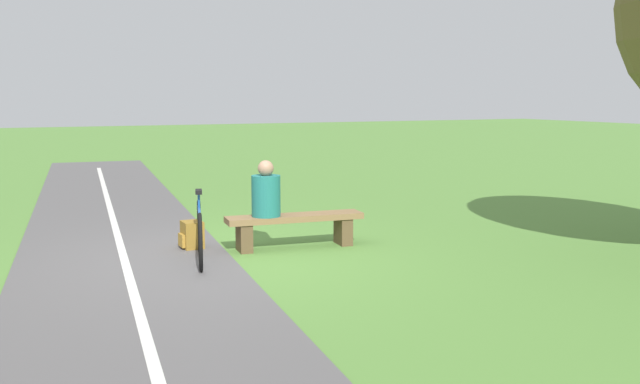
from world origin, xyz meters
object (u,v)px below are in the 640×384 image
Objects in this scene: bicycle at (200,232)px; backpack at (192,235)px; bench at (295,224)px; person_seated at (266,193)px.

bicycle is 4.43× the size of backpack.
backpack is at bearing -172.08° from bicycle.
bench is 2.54× the size of person_seated.
bench is at bearing 180.00° from person_seated.
person_seated is 0.44× the size of bicycle.
person_seated reaches higher than bench.
backpack is at bearing -21.34° from person_seated.
bench is 0.59m from person_seated.
person_seated is 1.07m from bicycle.
person_seated reaches higher than bicycle.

